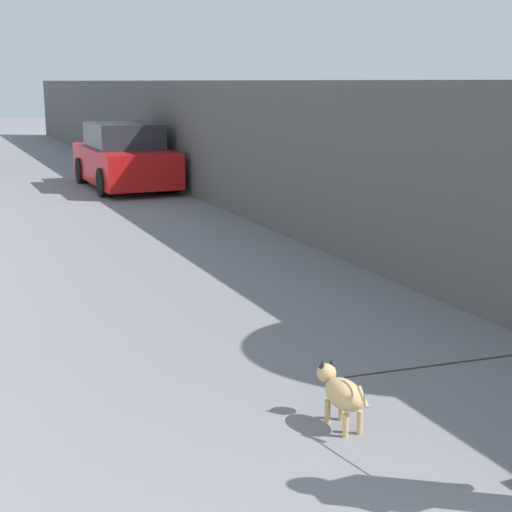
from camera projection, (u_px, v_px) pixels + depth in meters
The scene contains 4 objects.
ground_plane at pixel (56, 211), 14.93m from camera, with size 80.00×80.00×0.00m, color slate.
fence_right at pixel (246, 149), 14.13m from camera, with size 48.00×0.30×2.52m, color #4C4C4C.
dog at pixel (342, 392), 5.56m from camera, with size 1.86×0.82×1.06m.
car_near at pixel (124, 158), 18.05m from camera, with size 4.05×1.80×1.54m.
Camera 1 is at (-1.10, 2.28, 2.51)m, focal length 53.11 mm.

